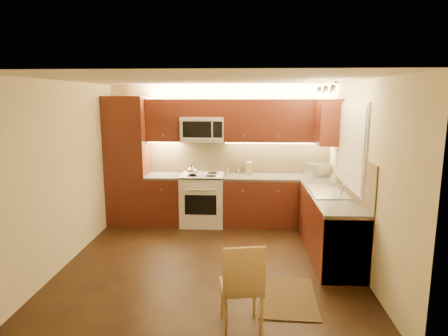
# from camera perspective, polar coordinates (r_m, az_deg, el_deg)

# --- Properties ---
(floor) EXTENTS (4.00, 4.00, 0.01)m
(floor) POSITION_cam_1_polar(r_m,az_deg,el_deg) (5.56, -1.92, -13.82)
(floor) COLOR black
(floor) RESTS_ON ground
(ceiling) EXTENTS (4.00, 4.00, 0.01)m
(ceiling) POSITION_cam_1_polar(r_m,az_deg,el_deg) (5.07, -2.09, 12.89)
(ceiling) COLOR beige
(ceiling) RESTS_ON ground
(wall_back) EXTENTS (4.00, 0.01, 2.50)m
(wall_back) POSITION_cam_1_polar(r_m,az_deg,el_deg) (7.14, -0.55, 2.12)
(wall_back) COLOR beige
(wall_back) RESTS_ON ground
(wall_front) EXTENTS (4.00, 0.01, 2.50)m
(wall_front) POSITION_cam_1_polar(r_m,az_deg,el_deg) (3.25, -5.21, -8.15)
(wall_front) COLOR beige
(wall_front) RESTS_ON ground
(wall_left) EXTENTS (0.01, 4.00, 2.50)m
(wall_left) POSITION_cam_1_polar(r_m,az_deg,el_deg) (5.71, -22.42, -0.78)
(wall_left) COLOR beige
(wall_left) RESTS_ON ground
(wall_right) EXTENTS (0.01, 4.00, 2.50)m
(wall_right) POSITION_cam_1_polar(r_m,az_deg,el_deg) (5.38, 19.76, -1.26)
(wall_right) COLOR beige
(wall_right) RESTS_ON ground
(pantry) EXTENTS (0.70, 0.60, 2.30)m
(pantry) POSITION_cam_1_polar(r_m,az_deg,el_deg) (7.16, -14.01, 1.03)
(pantry) COLOR #46190F
(pantry) RESTS_ON floor
(base_cab_back_left) EXTENTS (0.62, 0.60, 0.86)m
(base_cab_back_left) POSITION_cam_1_polar(r_m,az_deg,el_deg) (7.15, -8.67, -4.71)
(base_cab_back_left) COLOR #46190F
(base_cab_back_left) RESTS_ON floor
(counter_back_left) EXTENTS (0.62, 0.60, 0.04)m
(counter_back_left) POSITION_cam_1_polar(r_m,az_deg,el_deg) (7.04, -8.78, -1.17)
(counter_back_left) COLOR #383633
(counter_back_left) RESTS_ON base_cab_back_left
(base_cab_back_right) EXTENTS (1.92, 0.60, 0.86)m
(base_cab_back_right) POSITION_cam_1_polar(r_m,az_deg,el_deg) (7.02, 7.83, -4.96)
(base_cab_back_right) COLOR #46190F
(base_cab_back_right) RESTS_ON floor
(counter_back_right) EXTENTS (1.92, 0.60, 0.04)m
(counter_back_right) POSITION_cam_1_polar(r_m,az_deg,el_deg) (6.91, 7.92, -1.36)
(counter_back_right) COLOR #383633
(counter_back_right) RESTS_ON base_cab_back_right
(base_cab_right) EXTENTS (0.60, 2.00, 0.86)m
(base_cab_right) POSITION_cam_1_polar(r_m,az_deg,el_deg) (5.88, 15.33, -8.30)
(base_cab_right) COLOR #46190F
(base_cab_right) RESTS_ON floor
(counter_right) EXTENTS (0.60, 2.00, 0.04)m
(counter_right) POSITION_cam_1_polar(r_m,az_deg,el_deg) (5.76, 15.54, -4.05)
(counter_right) COLOR #383633
(counter_right) RESTS_ON base_cab_right
(dishwasher) EXTENTS (0.58, 0.60, 0.84)m
(dishwasher) POSITION_cam_1_polar(r_m,az_deg,el_deg) (5.24, 16.93, -10.73)
(dishwasher) COLOR silver
(dishwasher) RESTS_ON floor
(backsplash_back) EXTENTS (3.30, 0.02, 0.60)m
(backsplash_back) POSITION_cam_1_polar(r_m,az_deg,el_deg) (7.12, 2.25, 1.69)
(backsplash_back) COLOR tan
(backsplash_back) RESTS_ON wall_back
(backsplash_right) EXTENTS (0.02, 2.00, 0.60)m
(backsplash_right) POSITION_cam_1_polar(r_m,az_deg,el_deg) (5.76, 18.52, -0.95)
(backsplash_right) COLOR tan
(backsplash_right) RESTS_ON wall_right
(upper_cab_back_left) EXTENTS (0.62, 0.35, 0.75)m
(upper_cab_back_left) POSITION_cam_1_polar(r_m,az_deg,el_deg) (7.03, -8.79, 7.00)
(upper_cab_back_left) COLOR #46190F
(upper_cab_back_left) RESTS_ON wall_back
(upper_cab_back_right) EXTENTS (1.92, 0.35, 0.75)m
(upper_cab_back_right) POSITION_cam_1_polar(r_m,az_deg,el_deg) (6.91, 8.05, 6.96)
(upper_cab_back_right) COLOR #46190F
(upper_cab_back_right) RESTS_ON wall_back
(upper_cab_bridge) EXTENTS (0.76, 0.35, 0.31)m
(upper_cab_bridge) POSITION_cam_1_polar(r_m,az_deg,el_deg) (6.92, -3.17, 8.87)
(upper_cab_bridge) COLOR #46190F
(upper_cab_bridge) RESTS_ON wall_back
(upper_cab_right_corner) EXTENTS (0.35, 0.50, 0.75)m
(upper_cab_right_corner) POSITION_cam_1_polar(r_m,az_deg,el_deg) (6.60, 15.20, 6.54)
(upper_cab_right_corner) COLOR #46190F
(upper_cab_right_corner) RESTS_ON wall_right
(stove) EXTENTS (0.76, 0.65, 0.92)m
(stove) POSITION_cam_1_polar(r_m,az_deg,el_deg) (7.01, -3.17, -4.65)
(stove) COLOR silver
(stove) RESTS_ON floor
(microwave) EXTENTS (0.76, 0.38, 0.44)m
(microwave) POSITION_cam_1_polar(r_m,az_deg,el_deg) (6.92, -3.16, 5.76)
(microwave) COLOR silver
(microwave) RESTS_ON wall_back
(window_frame) EXTENTS (0.03, 1.44, 1.24)m
(window_frame) POSITION_cam_1_polar(r_m,az_deg,el_deg) (5.84, 18.31, 3.20)
(window_frame) COLOR silver
(window_frame) RESTS_ON wall_right
(window_blinds) EXTENTS (0.02, 1.36, 1.16)m
(window_blinds) POSITION_cam_1_polar(r_m,az_deg,el_deg) (5.83, 18.13, 3.20)
(window_blinds) COLOR silver
(window_blinds) RESTS_ON wall_right
(sink) EXTENTS (0.52, 0.86, 0.15)m
(sink) POSITION_cam_1_polar(r_m,az_deg,el_deg) (5.88, 15.28, -2.79)
(sink) COLOR silver
(sink) RESTS_ON counter_right
(faucet) EXTENTS (0.20, 0.04, 0.30)m
(faucet) POSITION_cam_1_polar(r_m,az_deg,el_deg) (5.90, 17.03, -2.08)
(faucet) COLOR silver
(faucet) RESTS_ON counter_right
(track_light_bar) EXTENTS (0.04, 1.20, 0.03)m
(track_light_bar) POSITION_cam_1_polar(r_m,az_deg,el_deg) (5.56, 14.81, 11.93)
(track_light_bar) COLOR silver
(track_light_bar) RESTS_ON ceiling
(kettle) EXTENTS (0.24, 0.24, 0.22)m
(kettle) POSITION_cam_1_polar(r_m,az_deg,el_deg) (6.79, -4.67, -0.23)
(kettle) COLOR silver
(kettle) RESTS_ON stove
(toaster_oven) EXTENTS (0.46, 0.41, 0.23)m
(toaster_oven) POSITION_cam_1_polar(r_m,az_deg,el_deg) (7.05, 13.68, -0.21)
(toaster_oven) COLOR silver
(toaster_oven) RESTS_ON counter_back_right
(knife_block) EXTENTS (0.14, 0.18, 0.22)m
(knife_block) POSITION_cam_1_polar(r_m,az_deg,el_deg) (7.02, 3.69, -0.02)
(knife_block) COLOR #9E7D47
(knife_block) RESTS_ON counter_back_right
(spice_jar_a) EXTENTS (0.05, 0.05, 0.09)m
(spice_jar_a) POSITION_cam_1_polar(r_m,az_deg,el_deg) (7.00, 2.20, -0.57)
(spice_jar_a) COLOR silver
(spice_jar_a) RESTS_ON counter_back_right
(spice_jar_b) EXTENTS (0.05, 0.05, 0.09)m
(spice_jar_b) POSITION_cam_1_polar(r_m,az_deg,el_deg) (7.11, 2.09, -0.41)
(spice_jar_b) COLOR brown
(spice_jar_b) RESTS_ON counter_back_right
(spice_jar_c) EXTENTS (0.05, 0.05, 0.10)m
(spice_jar_c) POSITION_cam_1_polar(r_m,az_deg,el_deg) (7.05, 3.22, -0.49)
(spice_jar_c) COLOR silver
(spice_jar_c) RESTS_ON counter_back_right
(spice_jar_d) EXTENTS (0.05, 0.05, 0.10)m
(spice_jar_d) POSITION_cam_1_polar(r_m,az_deg,el_deg) (7.03, 0.56, -0.47)
(spice_jar_d) COLOR olive
(spice_jar_d) RESTS_ON counter_back_right
(soap_bottle) EXTENTS (0.12, 0.12, 0.19)m
(soap_bottle) POSITION_cam_1_polar(r_m,az_deg,el_deg) (6.50, 15.82, -1.37)
(soap_bottle) COLOR silver
(soap_bottle) RESTS_ON counter_right
(rug) EXTENTS (0.69, 1.01, 0.01)m
(rug) POSITION_cam_1_polar(r_m,az_deg,el_deg) (4.76, 9.28, -18.29)
(rug) COLOR black
(rug) RESTS_ON floor
(dining_chair) EXTENTS (0.47, 0.47, 0.92)m
(dining_chair) POSITION_cam_1_polar(r_m,az_deg,el_deg) (4.00, 2.55, -16.75)
(dining_chair) COLOR #9E7D47
(dining_chair) RESTS_ON floor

